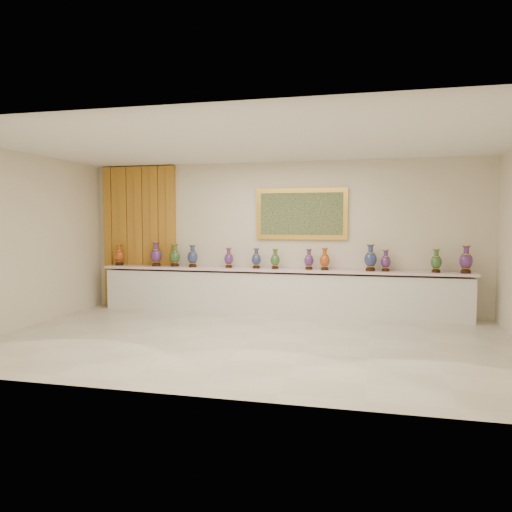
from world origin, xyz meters
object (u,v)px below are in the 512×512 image
at_px(vase_2, 175,256).
at_px(vase_0, 119,256).
at_px(counter, 278,292).
at_px(vase_1, 156,255).

bearing_deg(vase_2, vase_0, -179.71).
xyz_separation_m(counter, vase_1, (-2.57, -0.02, 0.69)).
relative_size(counter, vase_0, 15.94).
relative_size(vase_1, vase_2, 1.09).
bearing_deg(vase_2, vase_1, -175.85).
bearing_deg(vase_0, vase_1, -1.55).
bearing_deg(counter, vase_0, -179.99).
bearing_deg(vase_0, vase_2, 0.29).
bearing_deg(counter, vase_1, -179.47).
height_order(vase_0, vase_1, vase_1).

